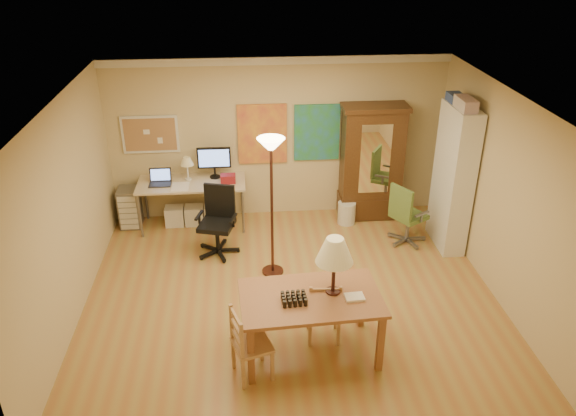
{
  "coord_description": "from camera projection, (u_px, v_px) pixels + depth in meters",
  "views": [
    {
      "loc": [
        -0.58,
        -6.25,
        4.51
      ],
      "look_at": [
        -0.02,
        0.3,
        1.18
      ],
      "focal_mm": 35.0,
      "sensor_mm": 36.0,
      "label": 1
    }
  ],
  "objects": [
    {
      "name": "computer_desk",
      "position": [
        195.0,
        198.0,
        9.23
      ],
      "size": [
        1.73,
        0.76,
        1.31
      ],
      "color": "tan",
      "rests_on": "floor"
    },
    {
      "name": "drawer_cart",
      "position": [
        130.0,
        208.0,
        9.26
      ],
      "size": [
        0.33,
        0.4,
        0.67
      ],
      "color": "slate",
      "rests_on": "floor"
    },
    {
      "name": "art_panel_right",
      "position": [
        317.0,
        133.0,
        9.23
      ],
      "size": [
        0.75,
        0.04,
        0.95
      ],
      "primitive_type": "cube",
      "color": "teal",
      "rests_on": "floor"
    },
    {
      "name": "armoire",
      "position": [
        371.0,
        170.0,
        9.36
      ],
      "size": [
        1.06,
        0.51,
        1.96
      ],
      "color": "#391B0F",
      "rests_on": "floor"
    },
    {
      "name": "ladder_chair_left",
      "position": [
        249.0,
        346.0,
        6.1
      ],
      "size": [
        0.5,
        0.51,
        0.88
      ],
      "color": "tan",
      "rests_on": "floor"
    },
    {
      "name": "crown_molding",
      "position": [
        277.0,
        60.0,
        8.63
      ],
      "size": [
        5.5,
        0.08,
        0.12
      ],
      "primitive_type": "cube",
      "color": "white",
      "rests_on": "floor"
    },
    {
      "name": "ladder_chair_back",
      "position": [
        324.0,
        312.0,
        6.67
      ],
      "size": [
        0.41,
        0.4,
        0.85
      ],
      "color": "tan",
      "rests_on": "floor"
    },
    {
      "name": "wastebin",
      "position": [
        347.0,
        213.0,
        9.41
      ],
      "size": [
        0.3,
        0.3,
        0.38
      ],
      "primitive_type": "cylinder",
      "color": "silver",
      "rests_on": "floor"
    },
    {
      "name": "dining_table",
      "position": [
        319.0,
        284.0,
        6.23
      ],
      "size": [
        1.63,
        1.04,
        1.49
      ],
      "color": "brown",
      "rests_on": "floor"
    },
    {
      "name": "art_panel_left",
      "position": [
        262.0,
        134.0,
        9.16
      ],
      "size": [
        0.8,
        0.04,
        1.0
      ],
      "primitive_type": "cube",
      "color": "yellow",
      "rests_on": "floor"
    },
    {
      "name": "floor",
      "position": [
        291.0,
        295.0,
        7.64
      ],
      "size": [
        5.5,
        5.5,
        0.0
      ],
      "primitive_type": "plane",
      "color": "#AD723D",
      "rests_on": "ground"
    },
    {
      "name": "torchiere_lamp",
      "position": [
        271.0,
        167.0,
        7.4
      ],
      "size": [
        0.37,
        0.37,
        2.05
      ],
      "color": "#3D1E18",
      "rests_on": "floor"
    },
    {
      "name": "office_chair_black",
      "position": [
        218.0,
        236.0,
        8.52
      ],
      "size": [
        0.65,
        0.65,
        1.06
      ],
      "color": "black",
      "rests_on": "floor"
    },
    {
      "name": "corkboard",
      "position": [
        150.0,
        134.0,
        9.0
      ],
      "size": [
        0.9,
        0.04,
        0.62
      ],
      "primitive_type": "cube",
      "color": "tan",
      "rests_on": "floor"
    },
    {
      "name": "office_chair_green",
      "position": [
        406.0,
        227.0,
        8.79
      ],
      "size": [
        0.62,
        0.62,
        1.0
      ],
      "color": "slate",
      "rests_on": "floor"
    },
    {
      "name": "bookshelf",
      "position": [
        453.0,
        179.0,
        8.4
      ],
      "size": [
        0.33,
        0.89,
        2.22
      ],
      "color": "white",
      "rests_on": "floor"
    }
  ]
}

